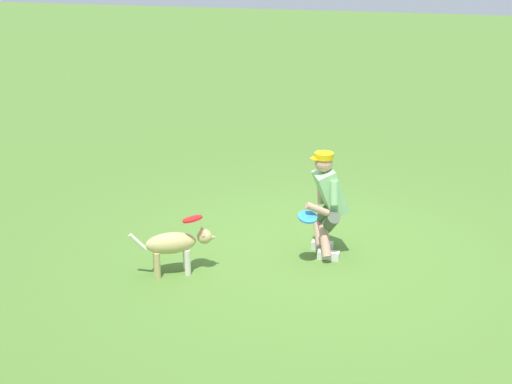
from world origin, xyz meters
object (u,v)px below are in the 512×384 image
object	(u,v)px
dog	(176,244)
person	(327,201)
frisbee_flying	(192,219)
frisbee_held	(307,217)

from	to	relation	value
dog	person	bearing A→B (deg)	2.48
dog	frisbee_flying	distance (m)	0.36
dog	frisbee_flying	xyz separation A→B (m)	(-0.18, -0.07, 0.30)
person	frisbee_held	world-z (taller)	person
dog	frisbee_held	distance (m)	1.54
frisbee_flying	frisbee_held	distance (m)	1.32
dog	frisbee_held	size ratio (longest dim) A/B	3.91
person	dog	world-z (taller)	person
person	dog	distance (m)	1.86
person	frisbee_flying	distance (m)	1.63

